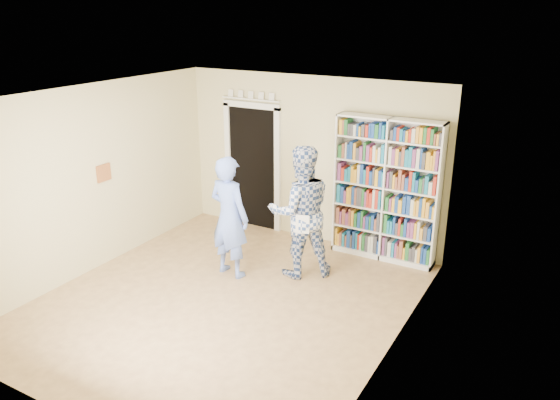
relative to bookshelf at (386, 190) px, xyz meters
name	(u,v)px	position (x,y,z in m)	size (l,w,h in m)	color
floor	(224,301)	(-1.35, -2.34, -1.11)	(5.00, 5.00, 0.00)	olive
ceiling	(216,97)	(-1.35, -2.34, 1.59)	(5.00, 5.00, 0.00)	white
wall_back	(311,160)	(-1.35, 0.16, 0.24)	(4.50, 4.50, 0.00)	beige
wall_left	(93,179)	(-3.60, -2.34, 0.24)	(5.00, 5.00, 0.00)	beige
wall_right	(396,243)	(0.90, -2.34, 0.24)	(5.00, 5.00, 0.00)	beige
bookshelf	(386,190)	(0.00, 0.00, 0.00)	(1.60, 0.30, 2.19)	white
doorway	(253,161)	(-2.45, 0.13, 0.07)	(1.10, 0.08, 2.43)	black
wall_art	(104,173)	(-3.58, -2.14, 0.29)	(0.03, 0.25, 0.25)	brown
man_blue	(229,217)	(-1.73, -1.63, -0.22)	(0.65, 0.42, 1.77)	#6887E8
man_plaid	(301,212)	(-0.86, -1.12, -0.15)	(0.93, 0.73, 1.92)	navy
paper_sheet	(302,224)	(-0.70, -1.38, -0.21)	(0.19, 0.01, 0.27)	white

